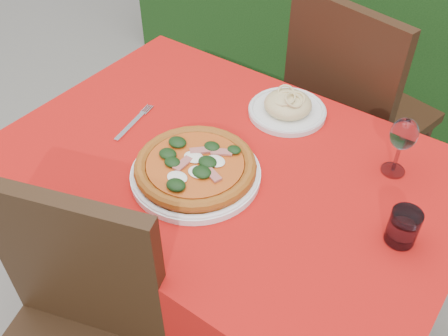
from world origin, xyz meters
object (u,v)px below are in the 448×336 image
Objects in this scene: pasta_plate at (288,107)px; fork at (130,126)px; pizza_plate at (195,169)px; chair_far at (351,106)px; water_glass at (403,228)px; wine_glass at (403,136)px.

pasta_plate is 1.17× the size of fork.
pizza_plate is 0.39m from pasta_plate.
pizza_plate is at bearing -21.14° from fork.
water_glass is (0.41, -0.67, 0.22)m from chair_far.
pizza_plate is 0.54m from wine_glass.
pizza_plate is (-0.11, -0.78, 0.20)m from chair_far.
pasta_plate is 2.57× the size of water_glass.
water_glass is at bearing -30.38° from pasta_plate.
chair_far is 4.89× the size of fork.
wine_glass is at bearing 10.57° from fork.
pizza_plate is at bearing -141.64° from wine_glass.
wine_glass is at bearing 38.36° from pizza_plate.
fork is at bearing 73.27° from chair_far.
wine_glass is (0.37, -0.06, 0.10)m from pasta_plate.
wine_glass is (0.30, -0.45, 0.30)m from chair_far.
pizza_plate is 1.69× the size of pasta_plate.
wine_glass is at bearing 136.40° from chair_far.
chair_far is 0.62m from wine_glass.
chair_far is 2.48× the size of pizza_plate.
water_glass is 0.53× the size of wine_glass.
fork is (-0.71, -0.28, -0.12)m from wine_glass.
pasta_plate is at bearing 93.67° from chair_far.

